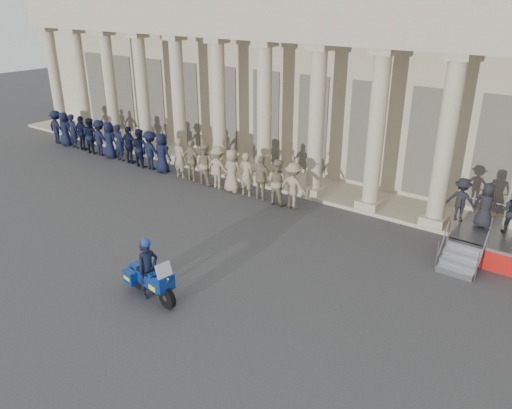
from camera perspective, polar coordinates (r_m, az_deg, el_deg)
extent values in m
plane|color=#3A3A3C|center=(16.75, -11.55, -6.29)|extent=(90.00, 90.00, 0.00)
cube|color=tan|center=(27.20, 12.22, 14.93)|extent=(40.00, 10.00, 9.00)
cube|color=tan|center=(22.91, 4.72, 2.47)|extent=(40.00, 2.60, 0.15)
cube|color=tan|center=(20.84, 4.12, 19.41)|extent=(35.80, 1.00, 1.00)
cube|color=tan|center=(34.00, -21.24, 8.19)|extent=(0.90, 0.90, 0.30)
cylinder|color=tan|center=(33.46, -21.97, 13.06)|extent=(0.64, 0.64, 5.60)
cube|color=tan|center=(33.16, -22.74, 18.01)|extent=(0.85, 0.85, 0.24)
cube|color=tan|center=(31.89, -18.64, 7.65)|extent=(0.90, 0.90, 0.30)
cylinder|color=tan|center=(31.31, -19.33, 12.85)|extent=(0.64, 0.64, 5.60)
cube|color=tan|center=(30.99, -20.06, 18.15)|extent=(0.85, 0.85, 0.24)
cube|color=tan|center=(29.85, -15.68, 7.01)|extent=(0.90, 0.90, 0.30)
cylinder|color=tan|center=(29.23, -16.30, 12.57)|extent=(0.64, 0.64, 5.60)
cube|color=tan|center=(28.89, -16.97, 18.26)|extent=(0.85, 0.85, 0.24)
cube|color=tan|center=(27.91, -12.31, 6.26)|extent=(0.90, 0.90, 0.30)
cylinder|color=tan|center=(27.24, -12.84, 12.21)|extent=(0.64, 0.64, 5.60)
cube|color=tan|center=(26.88, -13.40, 18.33)|extent=(0.85, 0.85, 0.24)
cube|color=tan|center=(26.08, -8.46, 5.38)|extent=(0.90, 0.90, 0.30)
cylinder|color=tan|center=(25.37, -8.85, 11.75)|extent=(0.64, 0.64, 5.60)
cube|color=tan|center=(24.98, -9.27, 18.32)|extent=(0.85, 0.85, 0.24)
cube|color=tan|center=(24.40, -4.08, 4.34)|extent=(0.90, 0.90, 0.30)
cylinder|color=tan|center=(23.63, -4.28, 11.14)|extent=(0.64, 0.64, 5.60)
cube|color=tan|center=(23.21, -4.50, 18.21)|extent=(0.85, 0.85, 0.24)
cube|color=tan|center=(22.88, 0.91, 3.12)|extent=(0.90, 0.90, 0.30)
cylinder|color=tan|center=(22.06, 0.96, 10.35)|extent=(0.64, 0.64, 5.60)
cube|color=tan|center=(21.61, 1.01, 17.93)|extent=(0.85, 0.85, 0.24)
cube|color=tan|center=(21.57, 6.54, 1.72)|extent=(0.90, 0.90, 0.30)
cylinder|color=tan|center=(20.70, 6.91, 9.35)|extent=(0.64, 0.64, 5.60)
cube|color=tan|center=(20.22, 7.32, 17.42)|extent=(0.85, 0.85, 0.24)
cube|color=tan|center=(20.51, 12.82, 0.13)|extent=(0.90, 0.90, 0.30)
cylinder|color=tan|center=(19.59, 13.57, 8.11)|extent=(0.64, 0.64, 5.60)
cube|color=tan|center=(19.09, 14.40, 16.60)|extent=(0.85, 0.85, 0.24)
cube|color=tan|center=(19.74, 19.67, -1.61)|extent=(0.90, 0.90, 0.30)
cylinder|color=tan|center=(18.78, 20.86, 6.62)|extent=(0.64, 0.64, 5.60)
cube|color=tan|center=(18.26, 22.18, 15.42)|extent=(0.85, 0.85, 0.24)
cube|color=tan|center=(19.29, 26.98, -3.43)|extent=(0.90, 0.90, 0.30)
cube|color=black|center=(33.62, -17.64, 12.45)|extent=(1.30, 0.12, 4.20)
cube|color=black|center=(31.59, -14.74, 12.15)|extent=(1.30, 0.12, 4.20)
cube|color=black|center=(29.64, -11.45, 11.78)|extent=(1.30, 0.12, 4.20)
cube|color=black|center=(27.81, -7.73, 11.30)|extent=(1.30, 0.12, 4.20)
cube|color=black|center=(26.10, -3.52, 10.71)|extent=(1.30, 0.12, 4.20)
cube|color=black|center=(24.55, 1.22, 9.97)|extent=(1.30, 0.12, 4.20)
cube|color=black|center=(23.19, 6.54, 9.06)|extent=(1.30, 0.12, 4.20)
cube|color=black|center=(22.06, 12.43, 7.95)|extent=(1.30, 0.12, 4.20)
cube|color=black|center=(21.18, 18.84, 6.65)|extent=(1.30, 0.12, 4.20)
cube|color=black|center=(20.60, 25.67, 5.16)|extent=(1.30, 0.12, 4.20)
imported|color=black|center=(31.35, -21.80, 8.22)|extent=(1.24, 0.71, 1.92)
imported|color=black|center=(30.70, -20.99, 8.05)|extent=(0.94, 0.61, 1.92)
imported|color=black|center=(30.05, -20.15, 7.88)|extent=(0.70, 0.46, 1.92)
imported|color=black|center=(29.41, -19.27, 7.69)|extent=(1.13, 0.47, 1.92)
imported|color=black|center=(28.78, -18.35, 7.49)|extent=(0.94, 0.73, 1.92)
imported|color=black|center=(28.16, -17.39, 7.29)|extent=(1.24, 0.71, 1.92)
imported|color=black|center=(27.54, -16.39, 7.07)|extent=(0.94, 0.61, 1.92)
imported|color=black|center=(26.93, -15.35, 6.84)|extent=(0.70, 0.46, 1.92)
imported|color=black|center=(26.34, -14.26, 6.60)|extent=(1.13, 0.47, 1.92)
imported|color=black|center=(25.75, -13.12, 6.34)|extent=(0.94, 0.73, 1.92)
imported|color=black|center=(25.18, -11.93, 6.07)|extent=(1.24, 0.71, 1.92)
imported|color=black|center=(24.61, -10.68, 5.78)|extent=(0.94, 0.61, 1.92)
imported|color=gray|center=(23.79, -8.70, 5.32)|extent=(0.70, 0.46, 1.92)
imported|color=gray|center=(23.26, -7.31, 4.99)|extent=(1.13, 0.47, 1.92)
imported|color=gray|center=(22.75, -5.86, 4.65)|extent=(0.94, 0.73, 1.92)
imported|color=gray|center=(22.25, -4.34, 4.28)|extent=(1.24, 0.71, 1.92)
imported|color=gray|center=(21.77, -2.76, 3.89)|extent=(0.94, 0.61, 1.92)
imported|color=gray|center=(21.30, -1.10, 3.49)|extent=(0.70, 0.46, 1.92)
imported|color=gray|center=(20.86, 0.62, 3.06)|extent=(1.13, 0.47, 1.92)
imported|color=gray|center=(20.44, 2.41, 2.62)|extent=(0.94, 0.73, 1.92)
imported|color=gray|center=(20.04, 4.28, 2.15)|extent=(1.24, 0.71, 1.92)
cube|color=#AB130D|center=(17.26, 26.81, -6.30)|extent=(3.79, 0.04, 0.67)
cube|color=#AB130D|center=(18.73, 22.06, -3.20)|extent=(0.04, 2.71, 0.67)
cube|color=gray|center=(16.75, 21.74, -7.22)|extent=(1.10, 0.28, 0.19)
cube|color=gray|center=(16.90, 22.10, -6.25)|extent=(1.10, 0.28, 0.19)
cube|color=gray|center=(17.06, 22.45, -5.30)|extent=(1.10, 0.28, 0.19)
cube|color=gray|center=(17.22, 22.79, -4.37)|extent=(1.10, 0.28, 0.19)
imported|color=black|center=(18.47, 22.41, 0.50)|extent=(1.00, 0.58, 1.56)
imported|color=black|center=(18.33, 24.79, -0.07)|extent=(0.76, 0.49, 1.56)
imported|color=black|center=(18.22, 27.21, -0.65)|extent=(0.76, 0.59, 1.56)
cylinder|color=black|center=(14.19, -10.13, -10.43)|extent=(0.67, 0.24, 0.66)
cylinder|color=black|center=(15.27, -13.39, -8.12)|extent=(0.67, 0.24, 0.66)
cube|color=navy|center=(14.53, -11.81, -8.35)|extent=(1.19, 0.59, 0.38)
cube|color=navy|center=(14.09, -10.73, -8.58)|extent=(0.62, 0.59, 0.45)
cube|color=silver|center=(14.21, -10.66, -9.37)|extent=(0.26, 0.33, 0.12)
cube|color=#B2BFCC|center=(13.80, -10.43, -7.66)|extent=(0.27, 0.48, 0.53)
cube|color=black|center=(14.58, -12.31, -7.38)|extent=(0.69, 0.43, 0.10)
cube|color=navy|center=(15.05, -13.42, -6.99)|extent=(0.40, 0.39, 0.22)
cube|color=navy|center=(14.92, -14.20, -8.03)|extent=(0.48, 0.28, 0.40)
cube|color=#D5F00C|center=(14.92, -14.20, -8.03)|extent=(0.33, 0.28, 0.10)
cube|color=navy|center=(15.19, -12.15, -7.23)|extent=(0.48, 0.28, 0.40)
cube|color=#D5F00C|center=(15.19, -12.15, -7.23)|extent=(0.33, 0.28, 0.10)
cylinder|color=silver|center=(15.17, -12.01, -8.35)|extent=(0.60, 0.19, 0.10)
cylinder|color=black|center=(13.97, -10.80, -7.75)|extent=(0.14, 0.69, 0.04)
imported|color=black|center=(14.51, -12.22, -7.23)|extent=(0.52, 0.70, 1.76)
sphere|color=navy|center=(14.12, -12.50, -4.32)|extent=(0.28, 0.28, 0.28)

